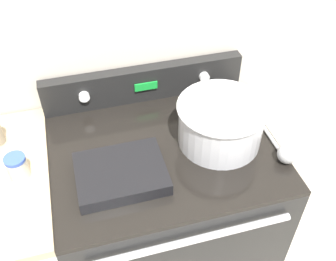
% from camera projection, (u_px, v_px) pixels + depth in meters
% --- Properties ---
extents(kitchen_wall, '(8.00, 0.05, 2.50)m').
position_uv_depth(kitchen_wall, '(138.00, 24.00, 1.44)').
color(kitchen_wall, beige).
rests_on(kitchen_wall, ground_plane).
extents(stove_range, '(0.79, 0.67, 0.95)m').
position_uv_depth(stove_range, '(165.00, 224.00, 1.71)').
color(stove_range, black).
rests_on(stove_range, ground_plane).
extents(control_panel, '(0.79, 0.07, 0.14)m').
position_uv_depth(control_panel, '(144.00, 83.00, 1.54)').
color(control_panel, black).
rests_on(control_panel, stove_range).
extents(side_counter, '(0.50, 0.64, 0.97)m').
position_uv_depth(side_counter, '(10.00, 260.00, 1.58)').
color(side_counter, silver).
rests_on(side_counter, ground_plane).
extents(mixing_bowl, '(0.31, 0.31, 0.16)m').
position_uv_depth(mixing_bowl, '(221.00, 121.00, 1.35)').
color(mixing_bowl, silver).
rests_on(mixing_bowl, stove_range).
extents(casserole_dish, '(0.29, 0.23, 0.05)m').
position_uv_depth(casserole_dish, '(121.00, 173.00, 1.26)').
color(casserole_dish, black).
rests_on(casserole_dish, stove_range).
extents(ladle, '(0.07, 0.26, 0.07)m').
position_uv_depth(ladle, '(285.00, 152.00, 1.33)').
color(ladle, '#B7B7B7').
rests_on(ladle, stove_range).
extents(spice_jar_blue_cap, '(0.07, 0.07, 0.09)m').
position_uv_depth(spice_jar_blue_cap, '(17.00, 167.00, 1.24)').
color(spice_jar_blue_cap, beige).
rests_on(spice_jar_blue_cap, side_counter).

